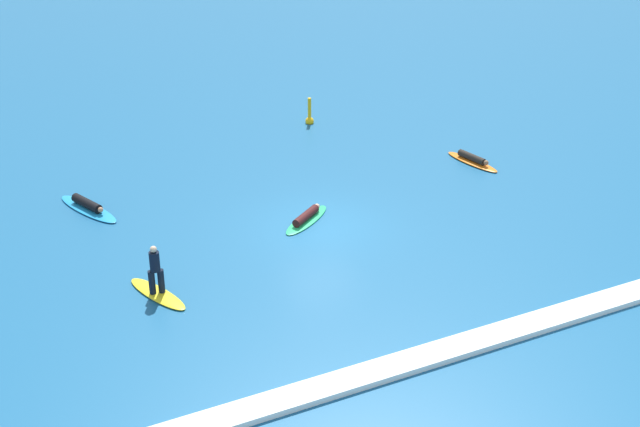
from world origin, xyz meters
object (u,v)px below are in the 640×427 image
at_px(surfer_on_green_board, 307,218).
at_px(marker_buoy, 310,118).
at_px(surfer_on_orange_board, 473,160).
at_px(surfer_on_yellow_board, 157,283).
at_px(surfer_on_blue_board, 88,207).

distance_m(surfer_on_green_board, marker_buoy, 9.71).
relative_size(surfer_on_green_board, marker_buoy, 1.95).
distance_m(surfer_on_orange_board, surfer_on_yellow_board, 15.27).
height_order(surfer_on_green_board, marker_buoy, marker_buoy).
distance_m(surfer_on_blue_board, marker_buoy, 12.00).
distance_m(surfer_on_yellow_board, surfer_on_green_board, 6.79).
relative_size(surfer_on_orange_board, surfer_on_blue_board, 0.82).
xyz_separation_m(surfer_on_yellow_board, surfer_on_green_board, (6.30, 2.51, -0.30)).
bearing_deg(surfer_on_yellow_board, marker_buoy, -63.64).
bearing_deg(surfer_on_orange_board, marker_buoy, -162.43).
xyz_separation_m(surfer_on_orange_board, surfer_on_yellow_board, (-14.68, -4.20, 0.30)).
bearing_deg(surfer_on_green_board, surfer_on_yellow_board, 166.61).
bearing_deg(marker_buoy, surfer_on_yellow_board, -133.21).
bearing_deg(surfer_on_green_board, marker_buoy, 28.87).
height_order(surfer_on_orange_board, surfer_on_green_board, surfer_on_orange_board).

